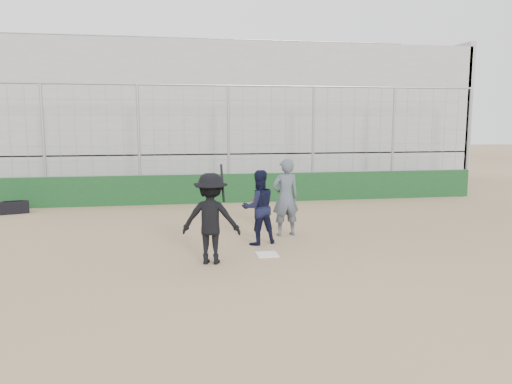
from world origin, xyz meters
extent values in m
plane|color=brown|center=(0.00, 0.00, 0.00)|extent=(90.00, 90.00, 0.00)
cube|color=white|center=(0.00, 0.00, 0.01)|extent=(0.44, 0.44, 0.02)
cube|color=#113717|center=(0.00, 7.00, 0.50)|extent=(18.00, 0.25, 1.00)
cylinder|color=gray|center=(0.00, 7.00, 2.00)|extent=(0.10, 0.10, 4.00)
cylinder|color=gray|center=(9.00, 7.00, 2.00)|extent=(0.10, 0.10, 4.00)
cylinder|color=gray|center=(0.00, 7.00, 4.00)|extent=(18.00, 0.07, 0.07)
cube|color=#959595|center=(0.00, 11.95, 0.80)|extent=(20.00, 6.70, 1.60)
cube|color=#959595|center=(0.00, 11.95, 3.70)|extent=(20.00, 6.70, 4.20)
cube|color=#959595|center=(10.00, 11.95, 2.90)|extent=(0.25, 6.70, 6.10)
cylinder|color=gray|center=(0.00, 15.10, 6.80)|extent=(20.00, 0.06, 0.06)
imported|color=black|center=(-1.21, -0.39, 0.90)|extent=(1.29, 0.93, 1.80)
cylinder|color=black|center=(-0.96, -0.24, 1.59)|extent=(0.07, 0.57, 0.71)
imported|color=black|center=(-0.01, 0.94, 0.56)|extent=(0.99, 0.87, 1.12)
sphere|color=maroon|center=(-0.01, 0.94, 1.02)|extent=(0.28, 0.28, 0.28)
imported|color=#454E58|center=(0.79, 1.73, 0.86)|extent=(0.76, 0.56, 1.71)
cube|color=black|center=(-6.74, 6.00, 0.18)|extent=(0.93, 0.60, 0.37)
cylinder|color=black|center=(-6.74, 6.00, 0.39)|extent=(0.55, 0.20, 0.04)
camera|label=1|loc=(-1.95, -10.06, 2.81)|focal=35.00mm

